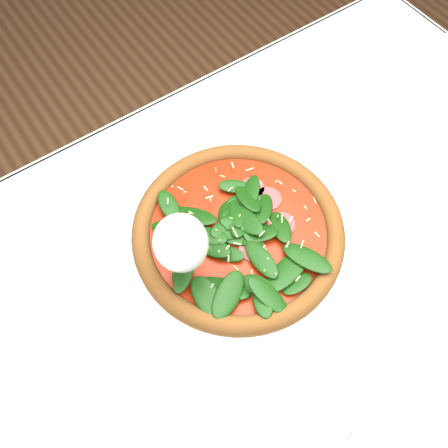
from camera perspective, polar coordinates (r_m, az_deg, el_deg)
ground at (r=1.50m, az=3.82°, el=-16.53°), size 6.00×6.00×0.00m
dining_table at (r=0.88m, az=6.30°, el=-7.11°), size 1.21×0.81×0.75m
plate at (r=0.79m, az=1.60°, el=-1.46°), size 0.38×0.38×0.02m
pizza at (r=0.77m, az=1.64°, el=-0.70°), size 0.33×0.33×0.04m
wine_glass at (r=0.65m, az=-4.93°, el=-2.38°), size 0.07×0.07×0.18m
saucer_far at (r=1.14m, az=23.77°, el=17.31°), size 0.12×0.12×0.01m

